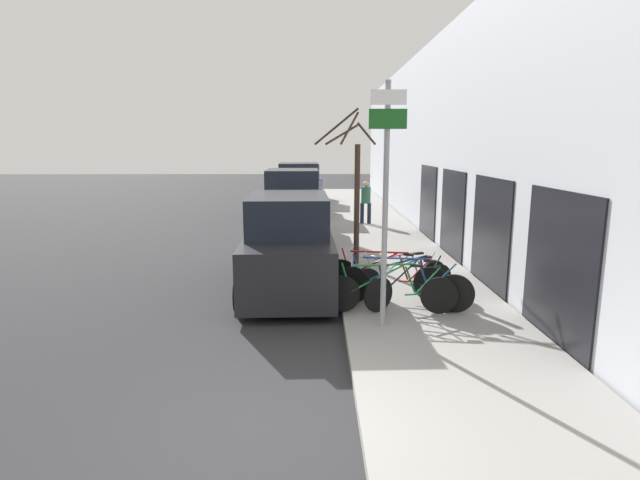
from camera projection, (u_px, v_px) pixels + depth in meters
ground_plane at (301, 243)px, 16.38m from camera, size 80.00×80.00×0.00m
sidewalk_curb at (371, 227)px, 19.13m from camera, size 3.20×32.00×0.15m
building_facade at (420, 143)px, 18.46m from camera, size 0.23×32.00×6.50m
signpost at (386, 193)px, 8.04m from camera, size 0.60×0.11×4.00m
bicycle_0 at (390, 292)px, 9.01m from camera, size 2.44×0.44×0.94m
bicycle_1 at (402, 286)px, 9.31m from camera, size 2.49×0.88×0.98m
bicycle_2 at (411, 284)px, 9.52m from camera, size 1.91×1.35×0.91m
bicycle_3 at (385, 277)px, 9.98m from camera, size 2.36×0.95×0.95m
bicycle_4 at (402, 276)px, 10.16m from camera, size 2.06×0.97×0.86m
parked_car_0 at (289, 247)px, 10.91m from camera, size 2.16×4.79×2.12m
parked_car_1 at (293, 210)px, 16.35m from camera, size 2.09×4.15×2.39m
parked_car_2 at (299, 194)px, 21.67m from camera, size 2.13×4.27×2.41m
parked_car_3 at (303, 187)px, 26.81m from camera, size 2.34×4.77×2.10m
pedestrian_near at (366, 199)px, 19.30m from camera, size 0.42×0.36×1.64m
street_tree at (355, 191)px, 12.53m from camera, size 1.61×1.17×3.91m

